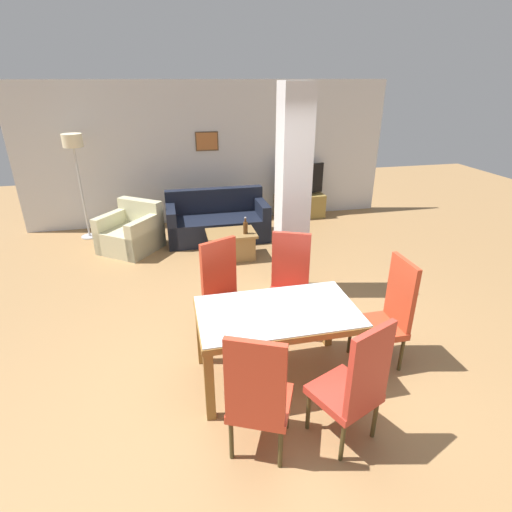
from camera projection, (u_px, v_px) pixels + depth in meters
ground_plane at (276, 376)px, 3.99m from camera, size 18.00×18.00×0.00m
back_wall at (211, 154)px, 7.85m from camera, size 7.20×0.09×2.70m
divider_pillar at (293, 197)px, 5.05m from camera, size 0.37×0.37×2.70m
dining_table at (277, 326)px, 3.75m from camera, size 1.49×0.87×0.77m
dining_chair_far_right at (289, 282)px, 4.58m from camera, size 0.61×0.61×1.14m
dining_chair_near_left at (258, 395)px, 2.94m from camera, size 0.61×0.61×1.14m
dining_chair_head_right at (388, 312)px, 3.98m from camera, size 0.46×0.46×1.14m
dining_chair_near_right at (355, 384)px, 3.05m from camera, size 0.60×0.60×1.14m
dining_chair_far_left at (225, 290)px, 4.40m from camera, size 0.61×0.61×1.14m
sofa at (217, 223)px, 7.31m from camera, size 1.80×0.87×0.86m
armchair at (132, 234)px, 6.82m from camera, size 1.17×1.18×0.81m
coffee_table at (231, 245)px, 6.52m from camera, size 0.79×0.56×0.45m
bottle at (245, 227)px, 6.34m from camera, size 0.07×0.07×0.27m
tv_stand at (300, 206)px, 8.42m from camera, size 1.03×0.40×0.48m
tv_screen at (301, 180)px, 8.19m from camera, size 1.01×0.27×0.64m
floor_lamp at (74, 151)px, 6.83m from camera, size 0.33×0.33×1.86m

